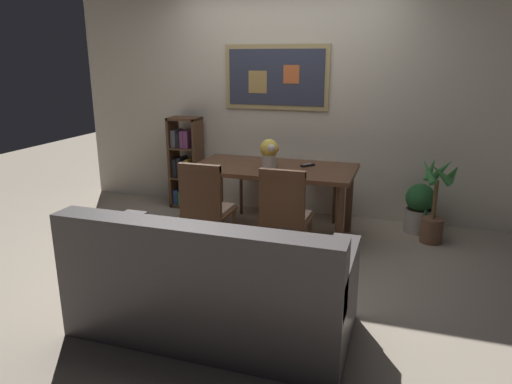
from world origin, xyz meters
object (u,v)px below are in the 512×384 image
flower_vase (269,152)px  tv_remote (308,165)px  dining_chair_near_right (285,211)px  leather_couch (210,289)px  dining_chair_near_left (205,204)px  potted_palm (435,206)px  potted_ivy (419,208)px  dining_chair_far_right (324,170)px  dining_table (273,176)px  bookshelf (185,165)px  dining_chair_far_left (262,166)px

flower_vase → tv_remote: bearing=25.6°
dining_chair_near_right → leather_couch: (-0.22, -1.06, -0.23)m
dining_chair_near_left → potted_palm: bearing=29.3°
dining_chair_near_right → potted_ivy: dining_chair_near_right is taller
dining_chair_far_right → tv_remote: (-0.05, -0.68, 0.20)m
dining_table → potted_palm: (1.55, 0.30, -0.26)m
flower_vase → bookshelf: bearing=151.9°
bookshelf → potted_ivy: (2.71, -0.06, -0.26)m
potted_ivy → potted_palm: 0.33m
potted_palm → tv_remote: bearing=-172.0°
dining_chair_near_left → dining_chair_far_right: (0.76, 1.59, 0.00)m
dining_chair_far_left → dining_chair_near_right: (0.69, -1.55, 0.00)m
dining_chair_far_right → bookshelf: bookshelf is taller
dining_table → potted_palm: potted_palm is taller
bookshelf → tv_remote: bearing=-17.4°
potted_ivy → flower_vase: bearing=-157.0°
dining_chair_near_right → dining_chair_far_right: bearing=88.3°
dining_chair_near_right → tv_remote: dining_chair_near_right is taller
dining_chair_far_right → potted_ivy: dining_chair_far_right is taller
flower_vase → dining_chair_near_left: bearing=-115.5°
dining_chair_near_right → dining_chair_far_right: same height
potted_palm → tv_remote: size_ratio=5.66×
dining_table → dining_chair_near_left: size_ratio=1.77×
potted_ivy → tv_remote: size_ratio=3.43×
dining_chair_near_left → tv_remote: bearing=52.3°
dining_chair_near_left → dining_chair_near_right: same height
dining_chair_near_left → potted_ivy: dining_chair_near_left is taller
dining_chair_far_left → dining_table: bearing=-64.9°
bookshelf → potted_palm: bookshelf is taller
dining_chair_far_right → flower_vase: flower_vase is taller
leather_couch → potted_palm: 2.57m
dining_chair_near_left → bookshelf: bearing=122.4°
leather_couch → tv_remote: (0.22, 1.95, 0.42)m
leather_couch → bookshelf: (-1.39, 2.45, 0.21)m
dining_table → dining_chair_near_left: bearing=-116.0°
dining_chair_far_left → leather_couch: size_ratio=0.51×
dining_table → bookshelf: 1.44m
dining_chair_far_right → potted_ivy: 1.11m
dining_chair_near_right → tv_remote: size_ratio=6.05×
leather_couch → tv_remote: bearing=83.6°
dining_chair_near_right → leather_couch: size_ratio=0.51×
potted_ivy → flower_vase: size_ratio=1.85×
dining_chair_near_right → potted_ivy: 1.76m
dining_chair_far_right → potted_ivy: (1.05, -0.23, -0.28)m
tv_remote → dining_chair_near_right: bearing=-89.7°
dining_table → flower_vase: 0.25m
dining_chair_near_right → potted_palm: dining_chair_near_right is taller
dining_chair_far_left → leather_couch: (0.47, -2.61, -0.23)m
dining_chair_far_left → flower_vase: bearing=-67.8°
leather_couch → potted_ivy: bearing=61.2°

